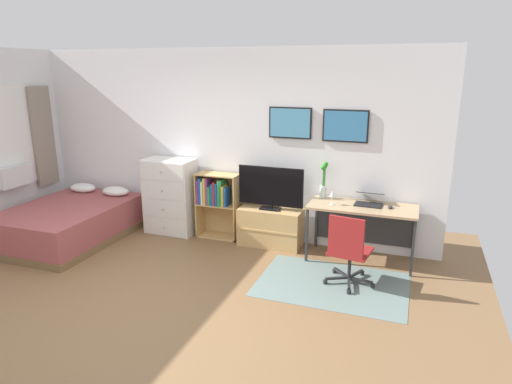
{
  "coord_description": "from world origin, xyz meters",
  "views": [
    {
      "loc": [
        2.64,
        -3.49,
        2.41
      ],
      "look_at": [
        0.82,
        1.5,
        0.95
      ],
      "focal_mm": 31.56,
      "sensor_mm": 36.0,
      "label": 1
    }
  ],
  "objects_px": {
    "television": "(270,188)",
    "wine_glass": "(332,194)",
    "laptop": "(369,199)",
    "desk": "(363,214)",
    "dresser": "(170,196)",
    "tv_stand": "(271,227)",
    "bookshelf": "(216,199)",
    "computer_mouse": "(390,207)",
    "office_chair": "(348,249)",
    "bamboo_vase": "(324,179)",
    "bed": "(69,222)"
  },
  "relations": [
    {
      "from": "television",
      "to": "wine_glass",
      "type": "relative_size",
      "value": 5.12
    },
    {
      "from": "laptop",
      "to": "desk",
      "type": "bearing_deg",
      "value": -147.38
    },
    {
      "from": "television",
      "to": "laptop",
      "type": "relative_size",
      "value": 2.42
    },
    {
      "from": "dresser",
      "to": "desk",
      "type": "distance_m",
      "value": 2.83
    },
    {
      "from": "dresser",
      "to": "tv_stand",
      "type": "xyz_separation_m",
      "value": [
        1.58,
        0.02,
        -0.3
      ]
    },
    {
      "from": "bookshelf",
      "to": "wine_glass",
      "type": "height_order",
      "value": "bookshelf"
    },
    {
      "from": "desk",
      "to": "computer_mouse",
      "type": "distance_m",
      "value": 0.37
    },
    {
      "from": "office_chair",
      "to": "computer_mouse",
      "type": "height_order",
      "value": "office_chair"
    },
    {
      "from": "dresser",
      "to": "computer_mouse",
      "type": "distance_m",
      "value": 3.17
    },
    {
      "from": "tv_stand",
      "to": "bamboo_vase",
      "type": "bearing_deg",
      "value": 7.41
    },
    {
      "from": "bed",
      "to": "office_chair",
      "type": "height_order",
      "value": "office_chair"
    },
    {
      "from": "tv_stand",
      "to": "dresser",
      "type": "bearing_deg",
      "value": -179.45
    },
    {
      "from": "office_chair",
      "to": "tv_stand",
      "type": "bearing_deg",
      "value": 152.14
    },
    {
      "from": "bed",
      "to": "bookshelf",
      "type": "xyz_separation_m",
      "value": [
        1.97,
        0.82,
        0.32
      ]
    },
    {
      "from": "tv_stand",
      "to": "wine_glass",
      "type": "xyz_separation_m",
      "value": [
        0.88,
        -0.18,
        0.61
      ]
    },
    {
      "from": "desk",
      "to": "office_chair",
      "type": "xyz_separation_m",
      "value": [
        -0.04,
        -0.86,
        -0.15
      ]
    },
    {
      "from": "desk",
      "to": "office_chair",
      "type": "height_order",
      "value": "office_chair"
    },
    {
      "from": "television",
      "to": "computer_mouse",
      "type": "relative_size",
      "value": 8.86
    },
    {
      "from": "office_chair",
      "to": "computer_mouse",
      "type": "bearing_deg",
      "value": 73.15
    },
    {
      "from": "tv_stand",
      "to": "laptop",
      "type": "distance_m",
      "value": 1.42
    },
    {
      "from": "tv_stand",
      "to": "laptop",
      "type": "height_order",
      "value": "laptop"
    },
    {
      "from": "bamboo_vase",
      "to": "bookshelf",
      "type": "bearing_deg",
      "value": -178.26
    },
    {
      "from": "computer_mouse",
      "to": "television",
      "type": "bearing_deg",
      "value": 177.61
    },
    {
      "from": "bamboo_vase",
      "to": "television",
      "type": "bearing_deg",
      "value": -170.8
    },
    {
      "from": "bookshelf",
      "to": "office_chair",
      "type": "relative_size",
      "value": 1.11
    },
    {
      "from": "dresser",
      "to": "bamboo_vase",
      "type": "relative_size",
      "value": 2.3
    },
    {
      "from": "office_chair",
      "to": "wine_glass",
      "type": "height_order",
      "value": "wine_glass"
    },
    {
      "from": "office_chair",
      "to": "wine_glass",
      "type": "distance_m",
      "value": 0.88
    },
    {
      "from": "bookshelf",
      "to": "desk",
      "type": "bearing_deg",
      "value": -1.85
    },
    {
      "from": "computer_mouse",
      "to": "dresser",
      "type": "bearing_deg",
      "value": 178.67
    },
    {
      "from": "tv_stand",
      "to": "office_chair",
      "type": "relative_size",
      "value": 1.02
    },
    {
      "from": "desk",
      "to": "wine_glass",
      "type": "height_order",
      "value": "wine_glass"
    },
    {
      "from": "computer_mouse",
      "to": "bamboo_vase",
      "type": "bearing_deg",
      "value": 168.45
    },
    {
      "from": "dresser",
      "to": "wine_glass",
      "type": "bearing_deg",
      "value": -3.94
    },
    {
      "from": "laptop",
      "to": "bamboo_vase",
      "type": "xyz_separation_m",
      "value": [
        -0.61,
        0.08,
        0.2
      ]
    },
    {
      "from": "bed",
      "to": "computer_mouse",
      "type": "xyz_separation_m",
      "value": [
        4.41,
        0.69,
        0.5
      ]
    },
    {
      "from": "computer_mouse",
      "to": "bed",
      "type": "bearing_deg",
      "value": -171.15
    },
    {
      "from": "bookshelf",
      "to": "desk",
      "type": "relative_size",
      "value": 0.71
    },
    {
      "from": "laptop",
      "to": "tv_stand",
      "type": "bearing_deg",
      "value": -177.46
    },
    {
      "from": "desk",
      "to": "wine_glass",
      "type": "bearing_deg",
      "value": -156.93
    },
    {
      "from": "computer_mouse",
      "to": "wine_glass",
      "type": "relative_size",
      "value": 0.58
    },
    {
      "from": "dresser",
      "to": "laptop",
      "type": "relative_size",
      "value": 2.96
    },
    {
      "from": "dresser",
      "to": "office_chair",
      "type": "distance_m",
      "value": 2.92
    },
    {
      "from": "television",
      "to": "bed",
      "type": "bearing_deg",
      "value": -165.08
    },
    {
      "from": "tv_stand",
      "to": "bed",
      "type": "bearing_deg",
      "value": -164.66
    },
    {
      "from": "television",
      "to": "tv_stand",
      "type": "bearing_deg",
      "value": 90.0
    },
    {
      "from": "office_chair",
      "to": "laptop",
      "type": "height_order",
      "value": "laptop"
    },
    {
      "from": "tv_stand",
      "to": "computer_mouse",
      "type": "relative_size",
      "value": 8.44
    },
    {
      "from": "dresser",
      "to": "laptop",
      "type": "height_order",
      "value": "dresser"
    },
    {
      "from": "wine_glass",
      "to": "bed",
      "type": "bearing_deg",
      "value": -170.92
    }
  ]
}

